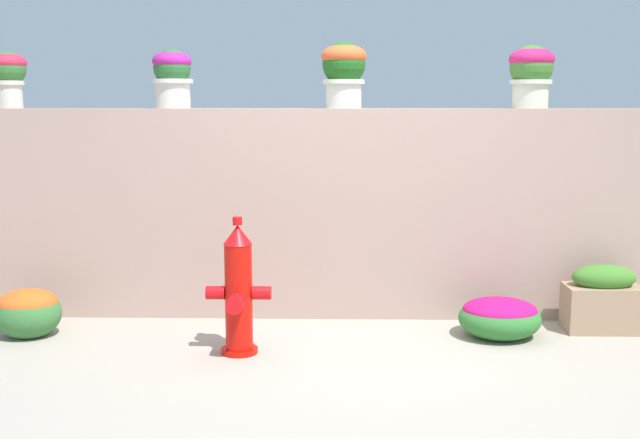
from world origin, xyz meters
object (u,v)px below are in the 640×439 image
(potted_plant_2, at_px, (344,69))
(fire_hydrant, at_px, (238,293))
(flower_bush_right, at_px, (500,316))
(potted_plant_0, at_px, (9,72))
(flower_bush_left, at_px, (28,310))
(potted_plant_1, at_px, (172,74))
(potted_plant_3, at_px, (531,71))
(planter_box, at_px, (603,299))

(potted_plant_2, xyz_separation_m, fire_hydrant, (-0.66, -0.90, -1.42))
(potted_plant_2, bearing_deg, flower_bush_right, -26.29)
(potted_plant_0, height_order, flower_bush_left, potted_plant_0)
(potted_plant_0, bearing_deg, fire_hydrant, -27.15)
(fire_hydrant, height_order, flower_bush_right, fire_hydrant)
(fire_hydrant, bearing_deg, potted_plant_0, 152.85)
(potted_plant_1, distance_m, fire_hydrant, 1.76)
(potted_plant_3, xyz_separation_m, fire_hydrant, (-2.00, -0.92, -1.40))
(potted_plant_2, relative_size, planter_box, 0.91)
(potted_plant_0, relative_size, potted_plant_3, 0.92)
(potted_plant_3, bearing_deg, potted_plant_0, -179.69)
(potted_plant_2, bearing_deg, fire_hydrant, -126.23)
(flower_bush_right, xyz_separation_m, planter_box, (0.74, 0.15, 0.08))
(flower_bush_right, bearing_deg, flower_bush_left, -179.05)
(potted_plant_0, xyz_separation_m, planter_box, (4.22, -0.37, -1.56))
(flower_bush_left, relative_size, flower_bush_right, 0.80)
(potted_plant_0, xyz_separation_m, potted_plant_3, (3.75, 0.02, 0.01))
(planter_box, bearing_deg, fire_hydrant, -167.75)
(flower_bush_left, height_order, flower_bush_right, flower_bush_left)
(potted_plant_1, bearing_deg, planter_box, -7.54)
(potted_plant_0, height_order, fire_hydrant, potted_plant_0)
(potted_plant_3, bearing_deg, flower_bush_right, -117.20)
(fire_hydrant, height_order, flower_bush_left, fire_hydrant)
(potted_plant_3, xyz_separation_m, planter_box, (0.46, -0.39, -1.57))
(potted_plant_2, height_order, flower_bush_right, potted_plant_2)
(fire_hydrant, xyz_separation_m, planter_box, (2.46, 0.53, -0.17))
(potted_plant_0, xyz_separation_m, flower_bush_right, (3.48, -0.52, -1.64))
(potted_plant_2, distance_m, flower_bush_right, 2.04)
(potted_plant_1, xyz_separation_m, flower_bush_right, (2.30, -0.56, -1.63))
(potted_plant_0, xyz_separation_m, potted_plant_1, (1.18, 0.04, -0.01))
(potted_plant_3, distance_m, flower_bush_left, 3.88)
(potted_plant_0, xyz_separation_m, potted_plant_2, (2.42, 0.00, 0.02))
(potted_plant_1, xyz_separation_m, planter_box, (3.04, -0.40, -1.55))
(potted_plant_1, relative_size, planter_box, 0.82)
(fire_hydrant, bearing_deg, potted_plant_1, 121.71)
(potted_plant_0, relative_size, planter_box, 0.79)
(potted_plant_2, relative_size, flower_bush_right, 0.84)
(potted_plant_0, height_order, potted_plant_3, potted_plant_3)
(potted_plant_2, relative_size, fire_hydrant, 0.54)
(potted_plant_0, distance_m, flower_bush_right, 3.88)
(flower_bush_left, bearing_deg, planter_box, 3.00)
(fire_hydrant, bearing_deg, flower_bush_right, 12.49)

